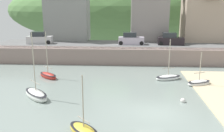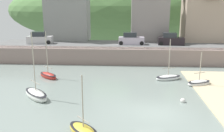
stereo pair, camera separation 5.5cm
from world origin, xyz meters
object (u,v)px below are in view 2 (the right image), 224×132
object	(u,v)px
sailboat_far_left	(36,95)
parked_car_near_slipway	(40,39)
waterfront_building_right	(205,14)
waterfront_building_left	(67,8)
motorboat_with_cabin	(199,83)
waterfront_building_centre	(150,11)
mooring_buoy	(183,101)
sailboat_white_hull	(48,75)
parked_car_end_of_row	(171,40)
sailboat_tall_mast	(83,131)
rowboat_small_beached	(168,77)
parked_car_by_wall	(131,39)

from	to	relation	value
sailboat_far_left	parked_car_near_slipway	world-z (taller)	sailboat_far_left
waterfront_building_right	parked_car_near_slipway	world-z (taller)	waterfront_building_right
waterfront_building_left	parked_car_near_slipway	distance (m)	7.59
motorboat_with_cabin	waterfront_building_centre	bearing A→B (deg)	79.57
waterfront_building_centre	mooring_buoy	distance (m)	24.21
waterfront_building_left	sailboat_white_hull	world-z (taller)	waterfront_building_left
waterfront_building_left	parked_car_end_of_row	bearing A→B (deg)	-14.22
sailboat_far_left	sailboat_tall_mast	bearing A→B (deg)	-2.64
motorboat_with_cabin	sailboat_tall_mast	world-z (taller)	sailboat_tall_mast
sailboat_tall_mast	rowboat_small_beached	bearing A→B (deg)	105.23
waterfront_building_left	motorboat_with_cabin	size ratio (longest dim) A/B	2.87
sailboat_tall_mast	parked_car_end_of_row	size ratio (longest dim) A/B	1.05
parked_car_end_of_row	mooring_buoy	size ratio (longest dim) A/B	8.86
sailboat_white_hull	sailboat_tall_mast	bearing A→B (deg)	-22.93
motorboat_with_cabin	parked_car_end_of_row	distance (m)	13.69
waterfront_building_centre	sailboat_white_hull	size ratio (longest dim) A/B	1.74
sailboat_far_left	parked_car_near_slipway	xyz separation A→B (m)	(-5.95, 18.32, 2.87)
rowboat_small_beached	parked_car_end_of_row	distance (m)	11.91
waterfront_building_right	parked_car_by_wall	size ratio (longest dim) A/B	2.29
waterfront_building_right	sailboat_white_hull	bearing A→B (deg)	-144.94
sailboat_tall_mast	parked_car_by_wall	xyz separation A→B (m)	(3.46, 24.78, 2.96)
waterfront_building_left	parked_car_near_slipway	size ratio (longest dim) A/B	2.63
rowboat_small_beached	waterfront_building_left	bearing A→B (deg)	113.38
sailboat_far_left	parked_car_end_of_row	distance (m)	24.21
motorboat_with_cabin	sailboat_tall_mast	bearing A→B (deg)	-157.63
rowboat_small_beached	sailboat_tall_mast	world-z (taller)	rowboat_small_beached
rowboat_small_beached	sailboat_white_hull	distance (m)	14.59
parked_car_near_slipway	sailboat_far_left	bearing A→B (deg)	-76.33
sailboat_far_left	parked_car_near_slipway	size ratio (longest dim) A/B	1.54
waterfront_building_left	rowboat_small_beached	distance (m)	23.71
waterfront_building_centre	motorboat_with_cabin	size ratio (longest dim) A/B	2.63
waterfront_building_right	mooring_buoy	bearing A→B (deg)	-109.56
waterfront_building_left	sailboat_tall_mast	distance (m)	31.31
motorboat_with_cabin	parked_car_end_of_row	size ratio (longest dim) A/B	0.92
motorboat_with_cabin	sailboat_tall_mast	distance (m)	15.84
sailboat_tall_mast	parked_car_end_of_row	world-z (taller)	parked_car_end_of_row
waterfront_building_centre	waterfront_building_left	bearing A→B (deg)	-180.00
motorboat_with_cabin	rowboat_small_beached	distance (m)	3.65
waterfront_building_right	parked_car_near_slipway	bearing A→B (deg)	-170.86
waterfront_building_centre	rowboat_small_beached	bearing A→B (deg)	-85.69
sailboat_far_left	mooring_buoy	distance (m)	13.85
waterfront_building_left	parked_car_end_of_row	size ratio (longest dim) A/B	2.65
mooring_buoy	parked_car_end_of_row	bearing A→B (deg)	84.68
waterfront_building_centre	parked_car_end_of_row	size ratio (longest dim) A/B	2.43
parked_car_end_of_row	waterfront_building_centre	bearing A→B (deg)	128.15
rowboat_small_beached	mooring_buoy	size ratio (longest dim) A/B	10.51
waterfront_building_right	motorboat_with_cabin	bearing A→B (deg)	-106.65
waterfront_building_right	sailboat_white_hull	xyz separation A→B (m)	(-22.99, -16.14, -6.89)
waterfront_building_centre	parked_car_by_wall	distance (m)	7.04
sailboat_far_left	motorboat_with_cabin	world-z (taller)	sailboat_far_left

